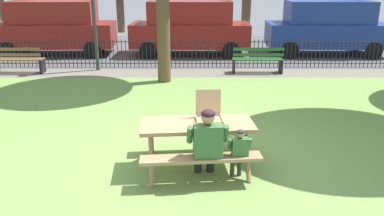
% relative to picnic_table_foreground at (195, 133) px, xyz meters
% --- Properties ---
extents(ground, '(28.00, 10.92, 0.02)m').
position_rel_picnic_table_foreground_xyz_m(ground, '(-0.08, 1.93, -0.61)').
color(ground, '#73964A').
extents(cobblestone_walkway, '(28.00, 1.40, 0.01)m').
position_rel_picnic_table_foreground_xyz_m(cobblestone_walkway, '(-0.08, 6.69, -0.60)').
color(cobblestone_walkway, slate).
extents(street_asphalt, '(28.00, 7.36, 0.01)m').
position_rel_picnic_table_foreground_xyz_m(street_asphalt, '(-0.08, 11.07, -0.60)').
color(street_asphalt, '#515154').
extents(picnic_table_foreground, '(1.93, 1.64, 0.79)m').
position_rel_picnic_table_foreground_xyz_m(picnic_table_foreground, '(0.00, 0.00, 0.00)').
color(picnic_table_foreground, '#9B7B55').
rests_on(picnic_table_foreground, ground).
extents(pizza_box_open, '(0.44, 0.46, 0.47)m').
position_rel_picnic_table_foreground_xyz_m(pizza_box_open, '(0.19, 0.15, 0.26)').
color(pizza_box_open, tan).
rests_on(pizza_box_open, picnic_table_foreground).
extents(adult_at_table, '(0.63, 0.62, 1.19)m').
position_rel_picnic_table_foreground_xyz_m(adult_at_table, '(0.14, -0.49, 0.06)').
color(adult_at_table, black).
rests_on(adult_at_table, ground).
extents(child_at_table, '(0.36, 0.35, 0.87)m').
position_rel_picnic_table_foreground_xyz_m(child_at_table, '(0.62, -0.47, -0.07)').
color(child_at_table, '#353535').
rests_on(child_at_table, ground).
extents(iron_fence_streetside, '(20.39, 0.03, 0.95)m').
position_rel_picnic_table_foreground_xyz_m(iron_fence_streetside, '(-0.08, 7.39, -0.11)').
color(iron_fence_streetside, black).
rests_on(iron_fence_streetside, ground).
extents(park_bench_left, '(1.60, 0.47, 0.85)m').
position_rel_picnic_table_foreground_xyz_m(park_bench_left, '(-5.67, 6.55, -0.18)').
color(park_bench_left, brown).
rests_on(park_bench_left, ground).
extents(park_bench_center, '(1.60, 0.46, 0.85)m').
position_rel_picnic_table_foreground_xyz_m(park_bench_center, '(2.03, 6.55, -0.18)').
color(park_bench_center, '#25572A').
rests_on(park_bench_center, ground).
extents(parked_car_far_left, '(4.69, 2.14, 2.08)m').
position_rel_picnic_table_foreground_xyz_m(parked_car_far_left, '(-5.47, 9.73, 0.50)').
color(parked_car_far_left, maroon).
rests_on(parked_car_far_left, ground).
extents(parked_car_left, '(4.65, 2.05, 2.08)m').
position_rel_picnic_table_foreground_xyz_m(parked_car_left, '(-0.15, 9.72, 0.50)').
color(parked_car_left, maroon).
rests_on(parked_car_left, ground).
extents(parked_car_center, '(4.66, 2.09, 2.08)m').
position_rel_picnic_table_foreground_xyz_m(parked_car_center, '(5.22, 9.72, 0.50)').
color(parked_car_center, navy).
rests_on(parked_car_center, ground).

